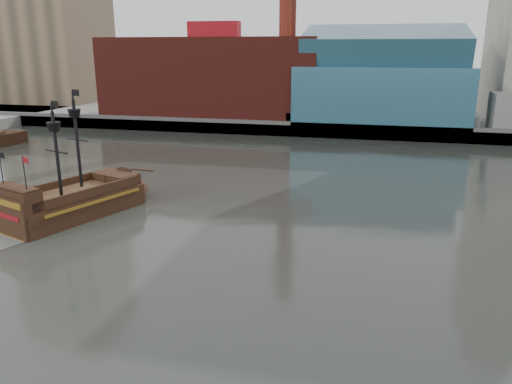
# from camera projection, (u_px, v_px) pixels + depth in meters

# --- Properties ---
(ground) EXTENTS (400.00, 400.00, 0.00)m
(ground) POSITION_uv_depth(u_px,v_px,m) (191.00, 317.00, 29.07)
(ground) COLOR #282B25
(ground) RESTS_ON ground
(promenade_far) EXTENTS (220.00, 60.00, 2.00)m
(promenade_far) POSITION_uv_depth(u_px,v_px,m) (334.00, 112.00, 114.63)
(promenade_far) COLOR slate
(promenade_far) RESTS_ON ground
(seawall) EXTENTS (220.00, 1.00, 2.60)m
(seawall) POSITION_uv_depth(u_px,v_px,m) (319.00, 130.00, 87.02)
(seawall) COLOR #4C4C49
(seawall) RESTS_ON ground
(pirate_ship) EXTENTS (10.26, 17.17, 12.34)m
(pirate_ship) POSITION_uv_depth(u_px,v_px,m) (72.00, 205.00, 46.22)
(pirate_ship) COLOR black
(pirate_ship) RESTS_ON ground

